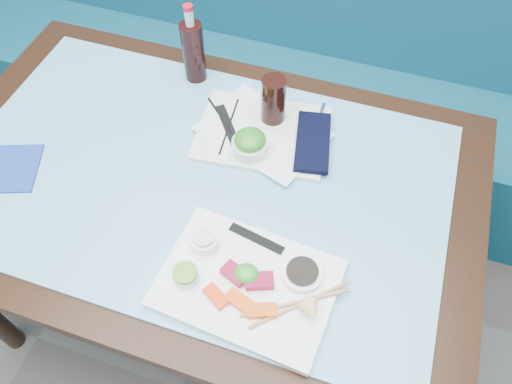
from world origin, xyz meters
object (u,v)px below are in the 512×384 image
(booth_bench, at_px, (286,78))
(sashimi_plate, at_px, (248,283))
(cola_bottle_body, at_px, (194,52))
(blue_napkin, at_px, (8,168))
(cola_glass, at_px, (273,100))
(dining_table, at_px, (202,198))
(seaweed_bowl, at_px, (250,147))
(serving_tray, at_px, (263,133))

(booth_bench, bearing_deg, sashimi_plate, -78.84)
(cola_bottle_body, xyz_separation_m, blue_napkin, (-0.32, -0.47, -0.09))
(blue_napkin, bearing_deg, cola_glass, 32.36)
(cola_glass, height_order, blue_napkin, cola_glass)
(booth_bench, bearing_deg, blue_napkin, -115.55)
(blue_napkin, bearing_deg, sashimi_plate, -9.11)
(sashimi_plate, xyz_separation_m, cola_glass, (-0.09, 0.48, 0.07))
(cola_bottle_body, relative_size, blue_napkin, 1.17)
(booth_bench, bearing_deg, dining_table, -90.00)
(dining_table, height_order, blue_napkin, blue_napkin)
(booth_bench, xyz_separation_m, seaweed_bowl, (0.10, -0.73, 0.41))
(dining_table, xyz_separation_m, blue_napkin, (-0.46, -0.13, 0.09))
(sashimi_plate, distance_m, cola_bottle_body, 0.68)
(booth_bench, bearing_deg, seaweed_bowl, -82.26)
(cola_glass, bearing_deg, serving_tray, -100.30)
(serving_tray, bearing_deg, seaweed_bowl, -103.59)
(seaweed_bowl, bearing_deg, cola_glass, 81.25)
(sashimi_plate, distance_m, blue_napkin, 0.69)
(dining_table, relative_size, blue_napkin, 9.22)
(sashimi_plate, xyz_separation_m, seaweed_bowl, (-0.11, 0.35, 0.02))
(dining_table, relative_size, cola_bottle_body, 7.91)
(cola_glass, bearing_deg, booth_bench, 101.23)
(cola_glass, bearing_deg, seaweed_bowl, -98.75)
(blue_napkin, bearing_deg, cola_bottle_body, 55.84)
(cola_glass, distance_m, blue_napkin, 0.69)
(booth_bench, xyz_separation_m, cola_glass, (0.12, -0.60, 0.46))
(seaweed_bowl, bearing_deg, serving_tray, 82.41)
(dining_table, bearing_deg, cola_glass, 63.46)
(seaweed_bowl, bearing_deg, blue_napkin, -156.97)
(sashimi_plate, relative_size, cola_glass, 2.77)
(cola_glass, xyz_separation_m, blue_napkin, (-0.58, -0.37, -0.08))
(seaweed_bowl, relative_size, cola_bottle_body, 0.52)
(cola_glass, bearing_deg, blue_napkin, -147.64)
(dining_table, bearing_deg, booth_bench, 90.00)
(serving_tray, height_order, cola_glass, cola_glass)
(dining_table, distance_m, cola_bottle_body, 0.41)
(cola_bottle_body, bearing_deg, seaweed_bowl, -43.32)
(booth_bench, height_order, dining_table, booth_bench)
(seaweed_bowl, xyz_separation_m, blue_napkin, (-0.56, -0.24, -0.03))
(serving_tray, height_order, cola_bottle_body, cola_bottle_body)
(cola_bottle_body, bearing_deg, booth_bench, 73.84)
(serving_tray, relative_size, seaweed_bowl, 3.69)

